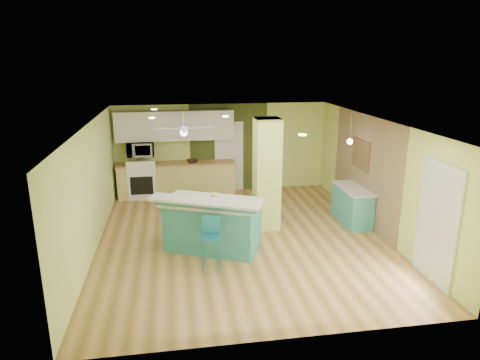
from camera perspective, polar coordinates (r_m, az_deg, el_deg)
name	(u,v)px	position (r m, az deg, el deg)	size (l,w,h in m)	color
floor	(241,238)	(9.31, 0.19, -7.70)	(6.00, 7.00, 0.01)	olive
ceiling	(242,122)	(8.61, 0.20, 7.76)	(6.00, 7.00, 0.01)	white
wall_back	(222,148)	(12.25, -2.45, 4.30)	(6.00, 0.01, 2.50)	#D5E67B
wall_front	(285,257)	(5.68, 6.00, -10.19)	(6.00, 0.01, 2.50)	#D5E67B
wall_left	(91,189)	(8.92, -19.22, -1.12)	(0.01, 7.00, 2.50)	#D5E67B
wall_right	(377,176)	(9.81, 17.80, 0.52)	(0.01, 7.00, 2.50)	#D5E67B
wood_panel	(364,169)	(10.32, 16.25, 1.40)	(0.02, 3.40, 2.50)	#81644A
olive_accent	(229,148)	(12.26, -1.51, 4.32)	(2.20, 0.02, 2.50)	#3C461C
interior_door	(229,157)	(12.28, -1.49, 3.15)	(0.82, 0.05, 2.00)	white
french_door	(437,224)	(7.97, 24.78, -5.30)	(0.04, 1.08, 2.10)	white
column	(267,174)	(9.47, 3.59, 0.74)	(0.55, 0.55, 2.50)	#BBD261
kitchen_run	(177,179)	(12.06, -8.38, 0.14)	(3.25, 0.63, 0.94)	tan
stove	(142,181)	(12.09, -12.88, -0.12)	(0.76, 0.66, 1.08)	white
upper_cabinets	(175,126)	(11.87, -8.68, 7.18)	(3.20, 0.34, 0.80)	white
microwave	(140,149)	(11.89, -13.14, 4.01)	(0.70, 0.48, 0.39)	white
ceiling_fan	(184,129)	(10.55, -7.53, 6.82)	(1.41, 1.41, 0.61)	white
pendant_lamp	(350,141)	(10.18, 14.44, 5.01)	(0.14, 0.14, 0.69)	silver
wall_decor	(361,155)	(10.42, 15.80, 3.27)	(0.03, 0.90, 0.70)	brown
peninsula	(212,224)	(8.63, -3.74, -5.82)	(2.34, 1.90, 1.17)	teal
bar_stool	(211,234)	(7.79, -3.95, -7.23)	(0.38, 0.38, 1.01)	teal
side_counter	(352,205)	(10.34, 14.70, -3.24)	(0.56, 1.31, 0.84)	teal
fruit_bowl	(192,161)	(11.91, -6.37, 2.53)	(0.31, 0.31, 0.08)	#351E15
canister	(214,198)	(8.36, -3.44, -2.43)	(0.17, 0.17, 0.18)	gold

